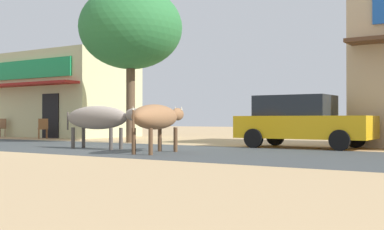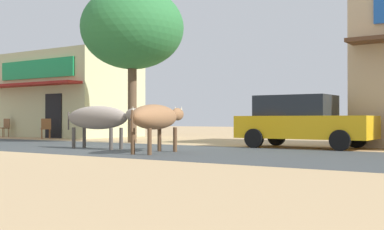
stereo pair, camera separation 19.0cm
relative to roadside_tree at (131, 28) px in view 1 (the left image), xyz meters
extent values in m
plane|color=tan|center=(2.08, -3.27, -4.39)|extent=(80.00, 80.00, 0.00)
cube|color=#3D4243|center=(2.08, -3.27, -4.38)|extent=(72.00, 5.50, 0.00)
cube|color=#BDBC8B|center=(-7.28, 3.52, -2.25)|extent=(6.55, 4.30, 4.27)
cube|color=#198C4C|center=(-7.28, 1.32, -1.05)|extent=(5.24, 0.10, 0.90)
cube|color=maroon|center=(-7.28, 0.93, -1.82)|extent=(6.29, 0.90, 0.12)
cube|color=black|center=(-6.06, 1.35, -3.34)|extent=(1.10, 0.06, 2.10)
cylinder|color=brown|center=(0.00, 0.00, -2.83)|extent=(0.34, 0.34, 3.12)
ellipsoid|color=#2C7138|center=(0.00, 0.00, 0.02)|extent=(3.96, 3.96, 3.17)
cube|color=gold|center=(6.87, 0.24, -3.74)|extent=(4.16, 1.77, 0.70)
cube|color=#1E2328|center=(6.56, 0.24, -3.07)|extent=(2.30, 1.61, 0.64)
cylinder|color=black|center=(8.20, 1.11, -4.09)|extent=(0.60, 0.19, 0.60)
cylinder|color=black|center=(8.22, -0.60, -4.09)|extent=(0.60, 0.19, 0.60)
cylinder|color=black|center=(5.51, 1.08, -4.09)|extent=(0.60, 0.19, 0.60)
cylinder|color=black|center=(5.53, -0.63, -4.09)|extent=(0.60, 0.19, 0.60)
ellipsoid|color=gray|center=(1.82, -3.72, -3.44)|extent=(2.31, 0.76, 0.71)
ellipsoid|color=gray|center=(3.21, -3.66, -3.35)|extent=(0.57, 0.31, 0.36)
cone|color=beige|center=(3.26, -3.55, -3.17)|extent=(0.06, 0.06, 0.12)
cone|color=beige|center=(3.27, -3.75, -3.17)|extent=(0.06, 0.06, 0.12)
cylinder|color=#4E4740|center=(2.55, -3.45, -4.06)|extent=(0.11, 0.11, 0.64)
cylinder|color=#4E4740|center=(2.57, -3.92, -4.06)|extent=(0.11, 0.11, 0.64)
cylinder|color=#4E4740|center=(1.07, -3.52, -4.06)|extent=(0.11, 0.11, 0.64)
cylinder|color=#4E4740|center=(1.09, -3.98, -4.06)|extent=(0.11, 0.11, 0.64)
cylinder|color=#4E4740|center=(0.63, -3.77, -3.54)|extent=(0.05, 0.05, 0.57)
ellipsoid|color=#916440|center=(4.46, -4.26, -3.43)|extent=(1.00, 2.19, 0.66)
ellipsoid|color=#916440|center=(4.27, -2.96, -3.35)|extent=(0.36, 0.59, 0.36)
cone|color=beige|center=(4.16, -2.93, -3.17)|extent=(0.06, 0.06, 0.12)
cone|color=beige|center=(4.36, -2.90, -3.17)|extent=(0.06, 0.06, 0.12)
cylinder|color=brown|center=(4.11, -3.61, -4.05)|extent=(0.11, 0.11, 0.67)
cylinder|color=brown|center=(4.60, -3.54, -4.05)|extent=(0.11, 0.11, 0.67)
cylinder|color=brown|center=(4.31, -4.97, -4.05)|extent=(0.11, 0.11, 0.67)
cylinder|color=brown|center=(4.80, -4.90, -4.05)|extent=(0.11, 0.11, 0.67)
cylinder|color=brown|center=(4.62, -5.35, -3.53)|extent=(0.05, 0.05, 0.53)
cube|color=brown|center=(-5.97, 0.82, -3.94)|extent=(0.61, 0.61, 0.05)
cube|color=brown|center=(-5.81, 0.71, -3.69)|extent=(0.28, 0.38, 0.44)
cylinder|color=brown|center=(-6.22, 0.78, -4.17)|extent=(0.04, 0.04, 0.43)
cylinder|color=brown|center=(-6.02, 1.06, -4.17)|extent=(0.04, 0.04, 0.43)
cylinder|color=brown|center=(-5.93, 0.57, -4.17)|extent=(0.04, 0.04, 0.43)
cylinder|color=brown|center=(-5.73, 0.86, -4.17)|extent=(0.04, 0.04, 0.43)
cube|color=brown|center=(-9.23, 0.87, -3.94)|extent=(0.46, 0.46, 0.05)
cube|color=brown|center=(-9.24, 1.07, -3.69)|extent=(0.44, 0.06, 0.44)
cylinder|color=brown|center=(-9.06, 1.05, -4.17)|extent=(0.04, 0.04, 0.43)
cylinder|color=brown|center=(-9.41, 1.04, -4.17)|extent=(0.04, 0.04, 0.43)
camera|label=1|loc=(12.53, -14.80, -3.49)|focal=47.05mm
camera|label=2|loc=(12.69, -14.69, -3.49)|focal=47.05mm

